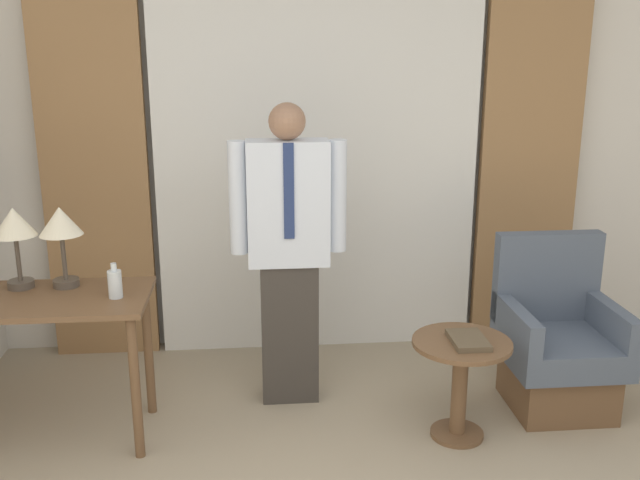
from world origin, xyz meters
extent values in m
cube|color=silver|center=(0.00, 2.96, 1.35)|extent=(10.00, 0.06, 2.70)
cube|color=white|center=(0.00, 2.83, 1.29)|extent=(2.10, 0.06, 2.58)
cube|color=#997047|center=(-1.42, 2.83, 1.29)|extent=(0.67, 0.06, 2.58)
cube|color=#997047|center=(1.42, 2.83, 1.29)|extent=(0.67, 0.06, 2.58)
cube|color=brown|center=(-1.53, 1.73, 0.78)|extent=(1.12, 0.58, 0.03)
cylinder|color=brown|center=(-1.02, 1.50, 0.38)|extent=(0.05, 0.05, 0.76)
cylinder|color=brown|center=(-1.02, 1.96, 0.38)|extent=(0.05, 0.05, 0.76)
cylinder|color=#4C4238|center=(-1.64, 1.89, 0.81)|extent=(0.13, 0.13, 0.04)
cylinder|color=#4C4238|center=(-1.64, 1.89, 0.95)|extent=(0.02, 0.02, 0.24)
cone|color=beige|center=(-1.64, 1.89, 1.15)|extent=(0.22, 0.22, 0.15)
cylinder|color=#4C4238|center=(-1.41, 1.89, 0.81)|extent=(0.13, 0.13, 0.04)
cylinder|color=#4C4238|center=(-1.41, 1.89, 0.95)|extent=(0.02, 0.02, 0.24)
cone|color=beige|center=(-1.41, 1.89, 1.15)|extent=(0.22, 0.22, 0.15)
cylinder|color=silver|center=(-1.12, 1.69, 0.86)|extent=(0.07, 0.07, 0.14)
cylinder|color=silver|center=(-1.12, 1.69, 0.95)|extent=(0.03, 0.03, 0.04)
cube|color=#38332D|center=(-0.23, 2.06, 0.42)|extent=(0.32, 0.17, 0.83)
cube|color=silver|center=(-0.23, 2.06, 1.18)|extent=(0.45, 0.20, 0.69)
cube|color=navy|center=(-0.23, 1.95, 1.26)|extent=(0.06, 0.01, 0.52)
cylinder|color=silver|center=(-0.51, 2.06, 1.21)|extent=(0.10, 0.10, 0.62)
cylinder|color=silver|center=(0.04, 2.06, 1.21)|extent=(0.10, 0.10, 0.62)
sphere|color=#936B51|center=(-0.23, 2.06, 1.62)|extent=(0.20, 0.20, 0.20)
cube|color=brown|center=(1.28, 1.80, 0.14)|extent=(0.53, 0.51, 0.28)
cube|color=#4C5666|center=(1.28, 1.80, 0.36)|extent=(0.62, 0.60, 0.16)
cube|color=#4C5666|center=(1.28, 2.06, 0.71)|extent=(0.62, 0.10, 0.53)
cube|color=#4C5666|center=(1.01, 1.80, 0.53)|extent=(0.08, 0.60, 0.18)
cube|color=#4C5666|center=(1.55, 1.80, 0.53)|extent=(0.08, 0.60, 0.18)
cylinder|color=brown|center=(0.63, 1.55, 0.01)|extent=(0.28, 0.28, 0.02)
cylinder|color=brown|center=(0.63, 1.55, 0.26)|extent=(0.08, 0.08, 0.52)
cylinder|color=brown|center=(0.63, 1.55, 0.53)|extent=(0.51, 0.51, 0.02)
cube|color=brown|center=(0.65, 1.52, 0.56)|extent=(0.18, 0.26, 0.03)
camera|label=1|loc=(-0.41, -1.77, 2.03)|focal=40.00mm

